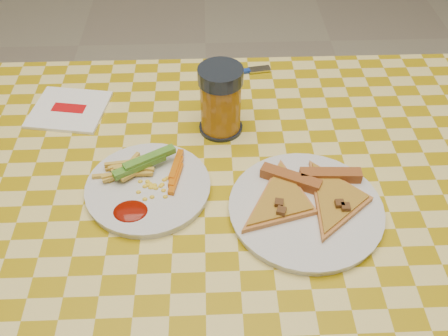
{
  "coord_description": "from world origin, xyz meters",
  "views": [
    {
      "loc": [
        0.01,
        -0.56,
        1.39
      ],
      "look_at": [
        0.04,
        0.06,
        0.78
      ],
      "focal_mm": 40.0,
      "sensor_mm": 36.0,
      "label": 1
    }
  ],
  "objects_px": {
    "plate_right": "(305,210)",
    "drink_glass": "(221,101)",
    "table": "(206,228)",
    "plate_left": "(148,189)"
  },
  "relations": [
    {
      "from": "plate_left",
      "to": "drink_glass",
      "type": "relative_size",
      "value": 1.53
    },
    {
      "from": "table",
      "to": "drink_glass",
      "type": "relative_size",
      "value": 9.31
    },
    {
      "from": "table",
      "to": "plate_left",
      "type": "height_order",
      "value": "plate_left"
    },
    {
      "from": "table",
      "to": "plate_right",
      "type": "height_order",
      "value": "plate_right"
    },
    {
      "from": "plate_right",
      "to": "drink_glass",
      "type": "height_order",
      "value": "drink_glass"
    },
    {
      "from": "plate_left",
      "to": "drink_glass",
      "type": "distance_m",
      "value": 0.22
    },
    {
      "from": "table",
      "to": "drink_glass",
      "type": "xyz_separation_m",
      "value": [
        0.03,
        0.19,
        0.14
      ]
    },
    {
      "from": "table",
      "to": "plate_right",
      "type": "distance_m",
      "value": 0.19
    },
    {
      "from": "plate_right",
      "to": "table",
      "type": "bearing_deg",
      "value": 169.7
    },
    {
      "from": "table",
      "to": "plate_right",
      "type": "relative_size",
      "value": 5.13
    }
  ]
}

